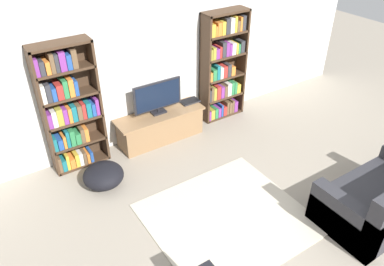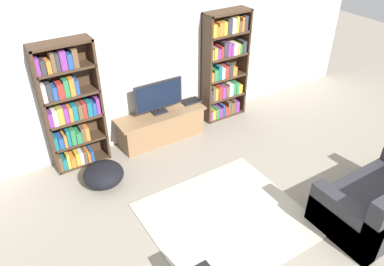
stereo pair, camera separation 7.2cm
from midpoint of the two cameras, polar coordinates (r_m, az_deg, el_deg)
wall_back at (r=5.94m, az=-6.74°, el=10.79°), size 8.80×0.06×2.60m
bookshelf_left at (r=5.55m, az=-17.85°, el=3.68°), size 0.81×0.30×1.92m
bookshelf_right at (r=6.60m, az=5.15°, el=9.96°), size 0.81×0.30×1.92m
tv_stand at (r=6.22m, az=-4.37°, el=1.07°), size 1.49×0.47×0.49m
television at (r=5.98m, az=-4.75°, el=5.56°), size 0.83×0.16×0.55m
laptop at (r=6.40m, az=0.15°, el=4.88°), size 0.32×0.20×0.03m
area_rug at (r=4.95m, az=5.70°, el=-12.79°), size 1.93×1.79×0.02m
couch_right_sofa at (r=5.30m, az=27.42°, el=-9.36°), size 1.57×0.91×0.88m
beanbag_ottoman at (r=5.46m, az=-12.97°, el=-6.19°), size 0.57×0.57×0.32m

